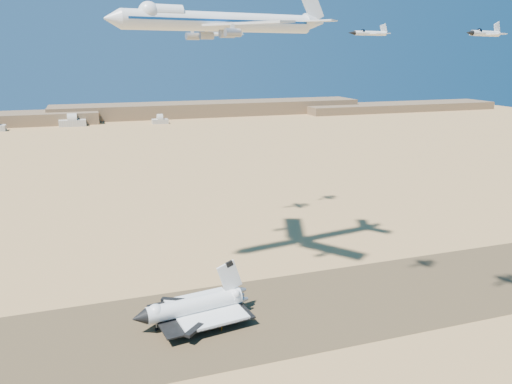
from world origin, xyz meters
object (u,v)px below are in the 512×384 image
object	(u,v)px
chase_jet_b	(485,33)
chase_jet_e	(227,34)
chase_jet_f	(267,26)
crew_c	(219,326)
chase_jet_a	(370,33)
carrier_747	(215,22)
crew_a	(222,328)
shuttle	(194,307)
crew_b	(222,326)

from	to	relation	value
chase_jet_b	chase_jet_e	distance (m)	117.78
chase_jet_b	chase_jet_f	distance (m)	120.75
crew_c	chase_jet_a	xyz separation A→B (m)	(45.43, -1.56, 85.84)
crew_c	chase_jet_e	size ratio (longest dim) A/B	0.10
crew_c	chase_jet_b	bearing A→B (deg)	-175.28
carrier_747	chase_jet_e	world-z (taller)	carrier_747
crew_a	crew_c	bearing A→B (deg)	39.25
crew_a	crew_c	size ratio (longest dim) A/B	1.07
crew_c	chase_jet_e	world-z (taller)	chase_jet_e
shuttle	chase_jet_a	bearing A→B (deg)	-17.05
crew_b	carrier_747	bearing A→B (deg)	-20.48
shuttle	carrier_747	size ratio (longest dim) A/B	0.47
crew_a	crew_b	bearing A→B (deg)	7.03
carrier_747	chase_jet_f	xyz separation A→B (m)	(38.96, 58.01, 1.96)
chase_jet_a	shuttle	bearing A→B (deg)	163.55
shuttle	chase_jet_a	world-z (taller)	chase_jet_a
carrier_747	crew_a	xyz separation A→B (m)	(-9.50, -38.78, -90.43)
crew_c	chase_jet_e	distance (m)	127.27
shuttle	crew_c	bearing A→B (deg)	-53.71
chase_jet_a	chase_jet_f	size ratio (longest dim) A/B	0.95
chase_jet_e	carrier_747	bearing A→B (deg)	-112.21
crew_b	crew_c	world-z (taller)	crew_b
crew_a	carrier_747	bearing A→B (deg)	11.04
crew_a	crew_c	world-z (taller)	crew_a
chase_jet_a	chase_jet_f	distance (m)	97.02
shuttle	crew_b	distance (m)	10.65
shuttle	chase_jet_f	distance (m)	136.87
carrier_747	chase_jet_f	distance (m)	69.90
shuttle	chase_jet_b	xyz separation A→B (m)	(71.84, -30.66, 81.15)
chase_jet_b	chase_jet_f	world-z (taller)	chase_jet_f
crew_b	crew_c	bearing A→B (deg)	59.65
crew_a	chase_jet_b	xyz separation A→B (m)	(65.07, -22.59, 85.14)
crew_a	crew_b	size ratio (longest dim) A/B	0.92
chase_jet_f	crew_b	bearing A→B (deg)	-134.52
crew_c	chase_jet_a	size ratio (longest dim) A/B	0.12
crew_a	crew_c	xyz separation A→B (m)	(-0.41, 1.61, -0.06)
carrier_747	chase_jet_e	size ratio (longest dim) A/B	4.86
chase_jet_e	chase_jet_f	world-z (taller)	chase_jet_f
chase_jet_e	chase_jet_f	distance (m)	23.10
crew_a	chase_jet_a	distance (m)	96.87
crew_b	chase_jet_e	xyz separation A→B (m)	(26.72, 87.61, 88.33)
carrier_747	crew_a	size ratio (longest dim) A/B	46.13
chase_jet_a	chase_jet_b	distance (m)	30.25
crew_c	chase_jet_b	xyz separation A→B (m)	(65.48, -24.20, 85.20)
crew_a	chase_jet_b	distance (m)	109.51
shuttle	carrier_747	bearing A→B (deg)	53.84
crew_c	chase_jet_f	bearing A→B (deg)	-92.17
crew_b	chase_jet_e	size ratio (longest dim) A/B	0.11
crew_b	chase_jet_f	xyz separation A→B (m)	(48.05, 95.53, 92.31)
chase_jet_f	chase_jet_b	bearing A→B (deg)	-99.89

